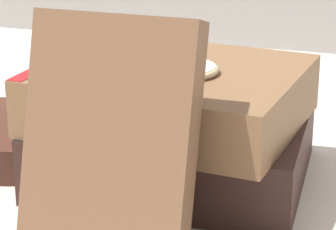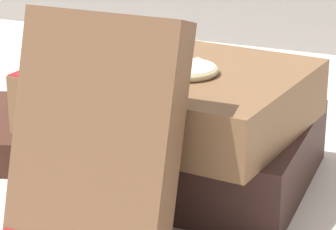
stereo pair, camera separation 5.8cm
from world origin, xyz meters
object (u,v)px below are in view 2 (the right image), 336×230
at_px(pocket_watch, 186,70).
at_px(reading_glasses, 222,109).
at_px(book_flat_top, 167,94).
at_px(book_leaning_front, 95,145).
at_px(book_flat_bottom, 173,146).

distance_m(pocket_watch, reading_glasses, 0.21).
xyz_separation_m(book_flat_top, book_leaning_front, (0.00, -0.11, 0.00)).
relative_size(book_leaning_front, reading_glasses, 1.60).
relative_size(book_flat_bottom, reading_glasses, 2.12).
bearing_deg(book_flat_bottom, pocket_watch, -52.98).
height_order(book_flat_top, book_leaning_front, book_leaning_front).
relative_size(book_flat_bottom, pocket_watch, 4.04).
xyz_separation_m(pocket_watch, reading_glasses, (-0.04, 0.19, -0.10)).
bearing_deg(book_leaning_front, book_flat_bottom, 90.40).
bearing_deg(book_leaning_front, pocket_watch, 79.19).
xyz_separation_m(book_flat_bottom, book_flat_top, (0.00, -0.01, 0.05)).
bearing_deg(reading_glasses, pocket_watch, -77.89).
height_order(book_flat_bottom, book_leaning_front, book_leaning_front).
bearing_deg(reading_glasses, book_flat_top, -83.46).
xyz_separation_m(book_flat_bottom, book_leaning_front, (0.00, -0.13, 0.05)).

